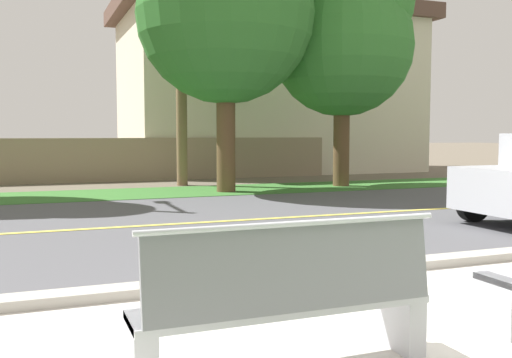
# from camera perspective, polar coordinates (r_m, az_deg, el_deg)

# --- Properties ---
(ground_plane) EXTENTS (140.00, 140.00, 0.00)m
(ground_plane) POSITION_cam_1_polar(r_m,az_deg,el_deg) (11.50, -6.80, -3.22)
(ground_plane) COLOR #665B4C
(sidewalk_pavement) EXTENTS (44.00, 3.60, 0.01)m
(sidewalk_pavement) POSITION_cam_1_polar(r_m,az_deg,el_deg) (4.71, 17.90, -14.65)
(sidewalk_pavement) COLOR beige
(sidewalk_pavement) RESTS_ON ground_plane
(curb_edge) EXTENTS (44.00, 0.30, 0.11)m
(curb_edge) POSITION_cam_1_polar(r_m,az_deg,el_deg) (6.27, 6.44, -9.20)
(curb_edge) COLOR #ADA89E
(curb_edge) RESTS_ON ground_plane
(street_asphalt) EXTENTS (52.00, 8.00, 0.01)m
(street_asphalt) POSITION_cam_1_polar(r_m,az_deg,el_deg) (10.07, -4.65, -4.28)
(street_asphalt) COLOR #515156
(street_asphalt) RESTS_ON ground_plane
(road_centre_line) EXTENTS (48.00, 0.14, 0.01)m
(road_centre_line) POSITION_cam_1_polar(r_m,az_deg,el_deg) (10.07, -4.65, -4.25)
(road_centre_line) COLOR #E0CC4C
(road_centre_line) RESTS_ON ground_plane
(far_verge_grass) EXTENTS (48.00, 2.80, 0.02)m
(far_verge_grass) POSITION_cam_1_polar(r_m,az_deg,el_deg) (15.22, -10.42, -1.35)
(far_verge_grass) COLOR #38702D
(far_verge_grass) RESTS_ON ground_plane
(bench_left) EXTENTS (1.97, 0.48, 1.01)m
(bench_left) POSITION_cam_1_polar(r_m,az_deg,el_deg) (3.76, 3.05, -12.11)
(bench_left) COLOR silver
(bench_left) RESTS_ON ground_plane
(shade_tree_left) EXTENTS (4.61, 4.61, 7.61)m
(shade_tree_left) POSITION_cam_1_polar(r_m,az_deg,el_deg) (15.55, -2.40, 17.15)
(shade_tree_left) COLOR brown
(shade_tree_left) RESTS_ON ground_plane
(shade_tree_centre) EXTENTS (4.07, 4.07, 6.71)m
(shade_tree_centre) POSITION_cam_1_polar(r_m,az_deg,el_deg) (17.26, 9.05, 13.84)
(shade_tree_centre) COLOR brown
(shade_tree_centre) RESTS_ON ground_plane
(garden_wall) EXTENTS (13.00, 0.36, 1.40)m
(garden_wall) POSITION_cam_1_polar(r_m,az_deg,el_deg) (19.37, -11.02, 1.93)
(garden_wall) COLOR gray
(garden_wall) RESTS_ON ground_plane
(house_across_street) EXTENTS (12.28, 6.91, 6.67)m
(house_across_street) POSITION_cam_1_polar(r_m,az_deg,el_deg) (24.14, 1.16, 8.87)
(house_across_street) COLOR beige
(house_across_street) RESTS_ON ground_plane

